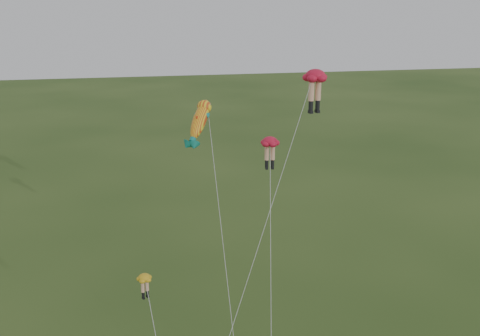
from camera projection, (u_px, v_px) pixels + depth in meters
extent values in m
ellipsoid|color=red|center=(315.00, 75.00, 34.70)|extent=(2.01, 2.01, 0.85)
cylinder|color=#F3B08F|center=(311.00, 91.00, 34.90)|extent=(0.38, 0.38, 1.29)
cylinder|color=black|center=(311.00, 106.00, 35.19)|extent=(0.29, 0.29, 0.65)
cube|color=black|center=(311.00, 112.00, 35.31)|extent=(0.28, 0.41, 0.19)
cylinder|color=#F3B08F|center=(318.00, 91.00, 35.10)|extent=(0.38, 0.38, 1.29)
cylinder|color=black|center=(318.00, 105.00, 35.39)|extent=(0.29, 0.29, 0.65)
cube|color=black|center=(317.00, 111.00, 35.51)|extent=(0.28, 0.41, 0.19)
cylinder|color=silver|center=(262.00, 236.00, 32.02)|extent=(9.30, 9.51, 18.54)
ellipsoid|color=red|center=(270.00, 141.00, 34.96)|extent=(1.38, 1.38, 0.65)
cylinder|color=#F3B08F|center=(267.00, 153.00, 35.16)|extent=(0.29, 0.29, 0.99)
cylinder|color=black|center=(267.00, 164.00, 35.38)|extent=(0.23, 0.23, 0.50)
cube|color=black|center=(267.00, 168.00, 35.47)|extent=(0.18, 0.30, 0.14)
cylinder|color=#F3B08F|center=(273.00, 153.00, 35.21)|extent=(0.29, 0.29, 0.99)
cylinder|color=black|center=(272.00, 163.00, 35.43)|extent=(0.23, 0.23, 0.50)
cube|color=black|center=(272.00, 168.00, 35.52)|extent=(0.18, 0.30, 0.14)
cylinder|color=silver|center=(271.00, 266.00, 32.89)|extent=(1.86, 8.40, 14.28)
ellipsoid|color=gold|center=(144.00, 278.00, 29.93)|extent=(1.20, 1.20, 0.44)
cylinder|color=#F3B08F|center=(143.00, 287.00, 30.00)|extent=(0.20, 0.20, 0.68)
cylinder|color=black|center=(143.00, 295.00, 30.15)|extent=(0.15, 0.15, 0.34)
cube|color=black|center=(143.00, 298.00, 30.22)|extent=(0.19, 0.23, 0.10)
cylinder|color=#F3B08F|center=(147.00, 285.00, 30.16)|extent=(0.20, 0.20, 0.68)
cylinder|color=black|center=(147.00, 293.00, 30.31)|extent=(0.15, 0.15, 0.34)
cube|color=black|center=(148.00, 296.00, 30.38)|extent=(0.19, 0.23, 0.10)
ellipsoid|color=yellow|center=(200.00, 119.00, 31.50)|extent=(2.18, 2.65, 2.60)
sphere|color=yellow|center=(200.00, 119.00, 31.50)|extent=(1.45, 1.56, 1.27)
cone|color=#138173|center=(200.00, 119.00, 31.50)|extent=(1.25, 1.39, 1.20)
cone|color=#138173|center=(200.00, 119.00, 31.50)|extent=(1.25, 1.39, 1.20)
cone|color=#138173|center=(200.00, 119.00, 31.50)|extent=(0.70, 0.78, 0.67)
cone|color=#138173|center=(200.00, 119.00, 31.50)|extent=(0.70, 0.78, 0.67)
cone|color=red|center=(200.00, 119.00, 31.50)|extent=(0.73, 0.80, 0.66)
cylinder|color=silver|center=(221.00, 267.00, 30.90)|extent=(1.28, 6.65, 16.07)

